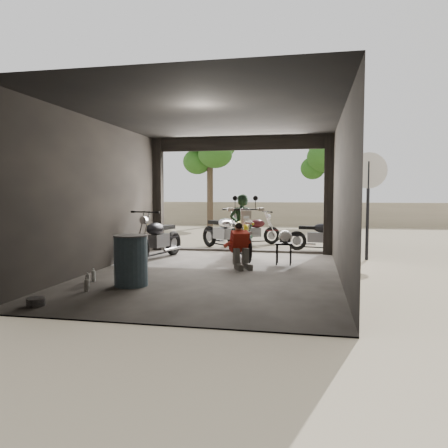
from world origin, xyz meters
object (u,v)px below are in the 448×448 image
at_px(stool, 284,246).
at_px(helmet, 285,237).
at_px(outside_bike_b, 254,228).
at_px(rider, 241,226).
at_px(sign_post, 368,187).
at_px(oil_drum, 131,261).
at_px(main_bike, 241,233).
at_px(left_bike, 158,235).
at_px(mechanic, 241,247).
at_px(outside_bike_a, 223,229).
at_px(outside_bike_c, 319,233).

distance_m(stool, helmet, 0.23).
xyz_separation_m(outside_bike_b, helmet, (1.22, -3.81, 0.12)).
distance_m(rider, sign_post, 3.27).
distance_m(helmet, sign_post, 2.57).
relative_size(rider, oil_drum, 1.79).
relative_size(main_bike, outside_bike_b, 1.24).
bearing_deg(left_bike, rider, 28.07).
bearing_deg(mechanic, oil_drum, -155.59).
bearing_deg(oil_drum, left_bike, 101.70).
xyz_separation_m(rider, oil_drum, (-1.37, -3.71, -0.36)).
height_order(outside_bike_b, mechanic, outside_bike_b).
bearing_deg(oil_drum, main_bike, 68.16).
xyz_separation_m(outside_bike_a, outside_bike_c, (2.75, 0.08, -0.09)).
bearing_deg(mechanic, outside_bike_c, 34.31).
height_order(main_bike, rider, rider).
bearing_deg(rider, outside_bike_a, -83.74).
xyz_separation_m(left_bike, rider, (2.04, 0.52, 0.20)).
relative_size(rider, mechanic, 1.68).
xyz_separation_m(mechanic, helmet, (0.91, 0.69, 0.18)).
xyz_separation_m(outside_bike_b, outside_bike_c, (2.01, -1.16, -0.01)).
bearing_deg(oil_drum, sign_post, 42.47).
bearing_deg(outside_bike_b, mechanic, 153.21).
bearing_deg(rider, helmet, 123.26).
distance_m(stool, oil_drum, 3.82).
relative_size(outside_bike_c, stool, 3.04).
bearing_deg(outside_bike_b, main_bike, 151.07).
distance_m(left_bike, outside_bike_c, 4.58).
xyz_separation_m(main_bike, sign_post, (3.06, 0.59, 1.15)).
height_order(outside_bike_c, rider, rider).
relative_size(main_bike, outside_bike_a, 1.09).
distance_m(outside_bike_c, helmet, 2.76).
height_order(main_bike, outside_bike_a, main_bike).
bearing_deg(outside_bike_c, stool, 173.63).
bearing_deg(outside_bike_a, sign_post, -65.94).
relative_size(outside_bike_a, sign_post, 0.69).
height_order(mechanic, oil_drum, mechanic).
height_order(left_bike, outside_bike_b, left_bike).
xyz_separation_m(outside_bike_c, oil_drum, (-3.31, -5.48, -0.08)).
height_order(rider, helmet, rider).
bearing_deg(main_bike, outside_bike_c, 26.92).
xyz_separation_m(outside_bike_a, helmet, (1.97, -2.57, 0.05)).
height_order(outside_bike_a, mechanic, outside_bike_a).
xyz_separation_m(rider, mechanic, (0.24, -1.56, -0.33)).
bearing_deg(stool, main_bike, 151.23).
bearing_deg(outside_bike_c, helmet, 174.61).
distance_m(left_bike, mechanic, 2.51).
bearing_deg(outside_bike_a, mechanic, -119.29).
xyz_separation_m(outside_bike_c, rider, (-1.94, -1.77, 0.28)).
height_order(outside_bike_b, outside_bike_c, outside_bike_b).
relative_size(outside_bike_b, rider, 0.98).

